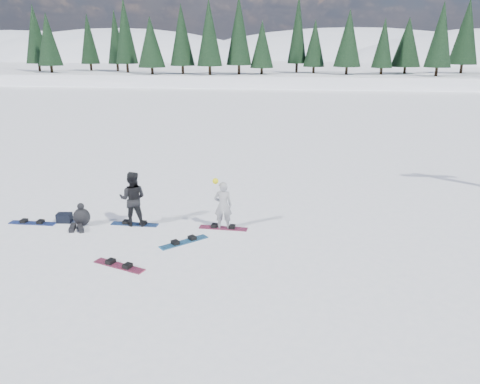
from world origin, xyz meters
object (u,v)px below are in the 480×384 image
at_px(snowboarder_woman, 223,205).
at_px(snowboard_loose_a, 184,242).
at_px(seated_rider, 81,217).
at_px(snowboarder_man, 133,199).
at_px(snowboard_loose_b, 119,266).
at_px(gear_bag, 64,218).
at_px(snowboard_loose_c, 32,223).

xyz_separation_m(snowboarder_woman, snowboard_loose_a, (-0.94, -1.21, -0.76)).
distance_m(seated_rider, snowboard_loose_a, 3.60).
height_order(snowboarder_woman, snowboarder_man, snowboarder_man).
height_order(seated_rider, snowboard_loose_b, seated_rider).
bearing_deg(seated_rider, snowboarder_woman, -19.77).
xyz_separation_m(snowboarder_woman, snowboarder_man, (-2.84, -0.05, 0.10)).
xyz_separation_m(snowboarder_man, gear_bag, (-2.30, -0.08, -0.72)).
relative_size(snowboarder_man, snowboard_loose_b, 1.16).
bearing_deg(snowboarder_woman, gear_bag, -7.10).
bearing_deg(snowboard_loose_a, snowboarder_woman, 7.38).
bearing_deg(snowboard_loose_c, snowboarder_woman, 3.15).
xyz_separation_m(snowboard_loose_b, snowboard_loose_a, (1.29, 1.69, 0.00)).
bearing_deg(gear_bag, seated_rider, -19.51).
distance_m(snowboarder_woman, snowboarder_man, 2.84).
bearing_deg(seated_rider, snowboard_loose_a, -38.00).
bearing_deg(snowboard_loose_b, snowboard_loose_c, 166.52).
height_order(seated_rider, gear_bag, seated_rider).
bearing_deg(seated_rider, snowboard_loose_b, -73.40).
height_order(snowboarder_woman, snowboard_loose_b, snowboarder_woman).
distance_m(snowboard_loose_c, snowboard_loose_b, 4.62).
relative_size(snowboarder_woman, snowboarder_man, 0.95).
xyz_separation_m(snowboard_loose_c, snowboard_loose_a, (5.16, -0.82, 0.00)).
bearing_deg(snowboard_loose_b, snowboarder_woman, 71.88).
bearing_deg(snowboard_loose_a, snowboard_loose_b, -171.92).
distance_m(snowboarder_woman, snowboard_loose_a, 1.71).
relative_size(snowboarder_woman, snowboard_loose_a, 1.10).
height_order(snowboard_loose_b, snowboard_loose_a, same).
distance_m(snowboarder_man, seated_rider, 1.74).
relative_size(seated_rider, snowboard_loose_c, 0.65).
xyz_separation_m(seated_rider, snowboard_loose_a, (3.50, -0.83, -0.27)).
xyz_separation_m(snowboarder_man, snowboard_loose_a, (1.89, -1.16, -0.86)).
xyz_separation_m(gear_bag, snowboard_loose_b, (2.91, -2.76, -0.14)).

